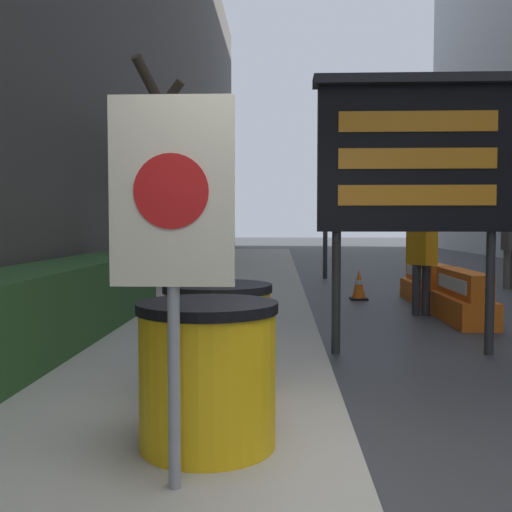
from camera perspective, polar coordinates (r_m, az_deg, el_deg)
sidewalk_left at (r=3.44m, az=-21.54°, el=-20.71°), size 3.53×56.00×0.15m
hedge_strip at (r=6.57m, az=-19.83°, el=-4.75°), size 0.90×7.17×0.85m
bare_tree at (r=10.86m, az=-10.25°, el=6.52°), size 1.63×2.37×3.99m
barrel_drum_foreground at (r=3.56m, az=-4.63°, el=-11.12°), size 0.82×0.82×0.85m
barrel_drum_middle at (r=4.56m, az=-3.68°, el=-7.95°), size 0.82×0.82×0.85m
warning_sign at (r=2.89m, az=-7.99°, el=3.39°), size 0.60×0.08×1.91m
message_board at (r=6.87m, az=14.88°, el=9.08°), size 2.24×0.36×3.05m
jersey_barrier_orange_far at (r=9.34m, az=19.11°, el=-3.95°), size 0.54×1.74×0.76m
jersey_barrier_orange_near at (r=11.43m, az=15.96°, el=-2.66°), size 0.58×2.03×0.75m
traffic_cone_near at (r=11.59m, az=9.77°, el=-2.74°), size 0.33×0.33×0.58m
traffic_light_near_curb at (r=15.92m, az=6.69°, el=9.03°), size 0.28×0.44×4.30m
pedestrian_worker at (r=9.81m, az=15.50°, el=0.23°), size 0.45×0.51×1.66m
pedestrian_passerby at (r=14.44m, az=23.10°, el=1.23°), size 0.30×0.47×1.77m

